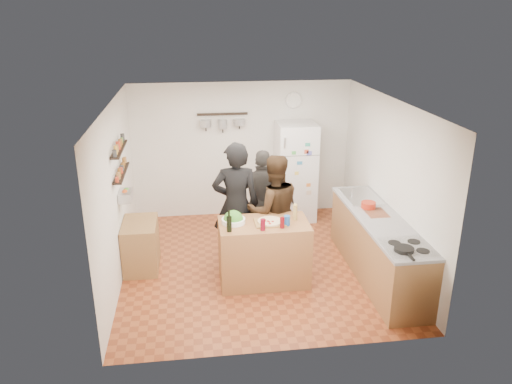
{
  "coord_description": "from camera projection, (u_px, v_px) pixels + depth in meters",
  "views": [
    {
      "loc": [
        -0.91,
        -6.78,
        3.7
      ],
      "look_at": [
        0.0,
        0.1,
        1.15
      ],
      "focal_mm": 35.0,
      "sensor_mm": 36.0,
      "label": 1
    }
  ],
  "objects": [
    {
      "name": "person_left",
      "position": [
        236.0,
        205.0,
        7.41
      ],
      "size": [
        0.72,
        0.49,
        1.93
      ],
      "primitive_type": "imported",
      "rotation": [
        0.0,
        0.0,
        3.1
      ],
      "color": "black",
      "rests_on": "floor"
    },
    {
      "name": "prep_island",
      "position": [
        264.0,
        252.0,
        7.08
      ],
      "size": [
        1.25,
        0.72,
        0.91
      ],
      "primitive_type": "cube",
      "color": "#946036",
      "rests_on": "floor"
    },
    {
      "name": "pizza",
      "position": [
        270.0,
        221.0,
        6.9
      ],
      "size": [
        0.34,
        0.34,
        0.02
      ],
      "primitive_type": "cylinder",
      "color": "#CCB487",
      "rests_on": "pizza_board"
    },
    {
      "name": "counter_run",
      "position": [
        378.0,
        247.0,
        7.24
      ],
      "size": [
        0.63,
        2.63,
        0.9
      ],
      "primitive_type": "cube",
      "color": "#9E7042",
      "rests_on": "floor"
    },
    {
      "name": "stove_top",
      "position": [
        408.0,
        248.0,
        6.2
      ],
      "size": [
        0.6,
        0.62,
        0.02
      ],
      "primitive_type": "cube",
      "color": "white",
      "rests_on": "counter_run"
    },
    {
      "name": "side_table",
      "position": [
        141.0,
        245.0,
        7.49
      ],
      "size": [
        0.5,
        0.8,
        0.73
      ],
      "primitive_type": "cube",
      "color": "olive",
      "rests_on": "floor"
    },
    {
      "name": "wine_bottle",
      "position": [
        229.0,
        224.0,
        6.62
      ],
      "size": [
        0.07,
        0.07,
        0.21
      ],
      "primitive_type": "cylinder",
      "color": "black",
      "rests_on": "prep_island"
    },
    {
      "name": "person_center",
      "position": [
        274.0,
        211.0,
        7.46
      ],
      "size": [
        0.89,
        0.72,
        1.73
      ],
      "primitive_type": "imported",
      "rotation": [
        0.0,
        0.0,
        3.23
      ],
      "color": "black",
      "rests_on": "floor"
    },
    {
      "name": "cutting_board",
      "position": [
        376.0,
        213.0,
        7.24
      ],
      "size": [
        0.3,
        0.4,
        0.02
      ],
      "primitive_type": "cube",
      "color": "brown",
      "rests_on": "counter_run"
    },
    {
      "name": "spice_shelf_lower",
      "position": [
        121.0,
        173.0,
        7.13
      ],
      "size": [
        0.12,
        1.0,
        0.02
      ],
      "primitive_type": "cube",
      "color": "black",
      "rests_on": "left_wall"
    },
    {
      "name": "room_shell",
      "position": [
        254.0,
        179.0,
        7.63
      ],
      "size": [
        4.2,
        4.2,
        4.2
      ],
      "color": "brown",
      "rests_on": "ground"
    },
    {
      "name": "person_back",
      "position": [
        263.0,
        201.0,
        7.94
      ],
      "size": [
        1.03,
        0.59,
        1.66
      ],
      "primitive_type": "imported",
      "rotation": [
        0.0,
        0.0,
        2.94
      ],
      "color": "#2B2926",
      "rests_on": "floor"
    },
    {
      "name": "fridge",
      "position": [
        295.0,
        172.0,
        9.13
      ],
      "size": [
        0.7,
        0.68,
        1.8
      ],
      "primitive_type": "cube",
      "color": "white",
      "rests_on": "floor"
    },
    {
      "name": "sink",
      "position": [
        361.0,
        197.0,
        7.87
      ],
      "size": [
        0.5,
        0.8,
        0.03
      ],
      "primitive_type": "cube",
      "color": "silver",
      "rests_on": "counter_run"
    },
    {
      "name": "pot_rack",
      "position": [
        222.0,
        114.0,
        8.84
      ],
      "size": [
        0.9,
        0.04,
        0.04
      ],
      "primitive_type": "cube",
      "color": "black",
      "rests_on": "back_wall"
    },
    {
      "name": "wine_glass_near",
      "position": [
        263.0,
        225.0,
        6.66
      ],
      "size": [
        0.07,
        0.07,
        0.16
      ],
      "primitive_type": "cylinder",
      "color": "#600818",
      "rests_on": "prep_island"
    },
    {
      "name": "salad_bowl",
      "position": [
        233.0,
        221.0,
        6.91
      ],
      "size": [
        0.33,
        0.33,
        0.07
      ],
      "primitive_type": "cylinder",
      "color": "white",
      "rests_on": "prep_island"
    },
    {
      "name": "red_bowl",
      "position": [
        368.0,
        205.0,
        7.4
      ],
      "size": [
        0.21,
        0.21,
        0.09
      ],
      "primitive_type": "cylinder",
      "color": "#AD2713",
      "rests_on": "counter_run"
    },
    {
      "name": "pizza_board",
      "position": [
        270.0,
        222.0,
        6.91
      ],
      "size": [
        0.42,
        0.34,
        0.02
      ],
      "primitive_type": "cube",
      "color": "olive",
      "rests_on": "prep_island"
    },
    {
      "name": "salt_canister",
      "position": [
        287.0,
        220.0,
        6.82
      ],
      "size": [
        0.09,
        0.09,
        0.14
      ],
      "primitive_type": "cylinder",
      "color": "#1A4E93",
      "rests_on": "prep_island"
    },
    {
      "name": "spice_shelf_upper",
      "position": [
        119.0,
        149.0,
        7.01
      ],
      "size": [
        0.12,
        1.0,
        0.02
      ],
      "primitive_type": "cube",
      "color": "black",
      "rests_on": "left_wall"
    },
    {
      "name": "pepper_mill",
      "position": [
        295.0,
        213.0,
        6.99
      ],
      "size": [
        0.06,
        0.06,
        0.19
      ],
      "primitive_type": "cylinder",
      "color": "#AB8B48",
      "rests_on": "prep_island"
    },
    {
      "name": "wine_glass_far",
      "position": [
        282.0,
        223.0,
        6.74
      ],
      "size": [
        0.06,
        0.06,
        0.15
      ],
      "primitive_type": "cylinder",
      "color": "#5F080D",
      "rests_on": "prep_island"
    },
    {
      "name": "wall_clock",
      "position": [
        294.0,
        100.0,
        9.01
      ],
      "size": [
        0.3,
        0.03,
        0.3
      ],
      "primitive_type": "cylinder",
      "rotation": [
        1.57,
        0.0,
        0.0
      ],
      "color": "silver",
      "rests_on": "back_wall"
    },
    {
      "name": "skillet",
      "position": [
        404.0,
        249.0,
        6.09
      ],
      "size": [
        0.24,
        0.24,
        0.05
      ],
      "primitive_type": "cylinder",
      "color": "black",
      "rests_on": "stove_top"
    },
    {
      "name": "produce_basket",
      "position": [
        126.0,
        196.0,
        7.25
      ],
      "size": [
        0.18,
        0.35,
        0.14
      ],
      "primitive_type": "cube",
      "color": "silver",
      "rests_on": "left_wall"
    }
  ]
}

